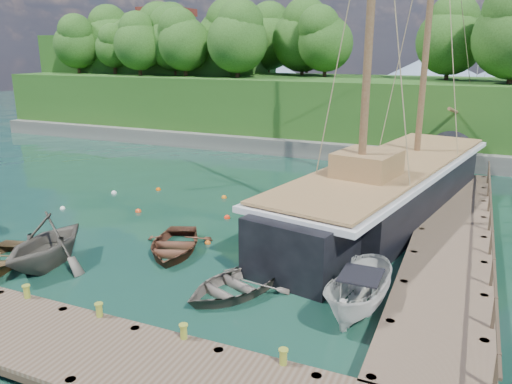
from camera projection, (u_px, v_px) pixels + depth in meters
ground at (146, 261)px, 20.69m from camera, size 160.00×160.00×0.00m
dock_near at (67, 345)px, 14.08m from camera, size 20.00×3.20×1.10m
dock_east at (452, 236)px, 22.30m from camera, size 3.20×24.00×1.10m
bollard_1 at (30, 314)px, 16.59m from camera, size 0.26×0.26×0.45m
bollard_2 at (101, 334)px, 15.43m from camera, size 0.26×0.26×0.45m
bollard_3 at (185, 357)px, 14.27m from camera, size 0.26×0.26×0.45m
bollard_4 at (283, 384)px, 13.11m from camera, size 0.26×0.26×0.45m
rowboat_1 at (48, 266)px, 20.30m from camera, size 4.37×4.89×2.32m
rowboat_2 at (174, 252)px, 21.68m from camera, size 4.33×5.03×0.88m
rowboat_3 at (234, 293)px, 18.02m from camera, size 4.37×5.00×0.86m
cabin_boat_white at (359, 314)px, 16.56m from camera, size 2.07×4.55×1.70m
schooner at (390, 191)px, 26.65m from camera, size 9.21×28.19×20.99m
mooring_buoy_0 at (63, 209)px, 27.52m from camera, size 0.28×0.28×0.28m
mooring_buoy_1 at (138, 212)px, 27.01m from camera, size 0.33×0.33×0.33m
mooring_buoy_2 at (227, 218)px, 26.00m from camera, size 0.32×0.32×0.32m
mooring_buoy_3 at (252, 215)px, 26.43m from camera, size 0.30×0.30×0.30m
mooring_buoy_4 at (158, 190)px, 31.22m from camera, size 0.31×0.31×0.31m
mooring_buoy_5 at (224, 198)px, 29.55m from camera, size 0.31×0.31×0.31m
mooring_buoy_6 at (114, 193)px, 30.48m from camera, size 0.33×0.33×0.33m
mooring_buoy_7 at (208, 244)px, 22.60m from camera, size 0.28×0.28×0.28m
headland at (220, 79)px, 51.76m from camera, size 51.00×19.31×12.90m
distant_ridge at (428, 76)px, 79.47m from camera, size 117.00×40.00×10.00m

